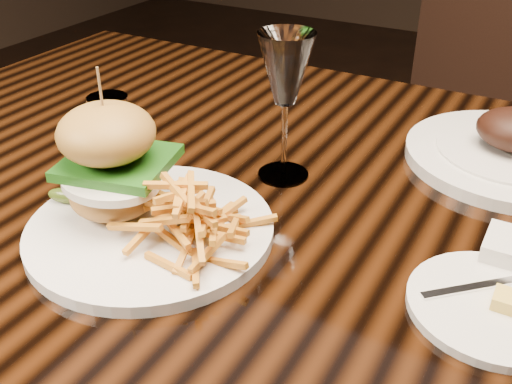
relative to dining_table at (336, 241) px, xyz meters
The scene contains 6 objects.
dining_table is the anchor object (origin of this frame).
burger_plate 0.29m from the dining_table, 129.83° to the right, with size 0.29×0.29×0.20m.
side_saucer 0.27m from the dining_table, 32.20° to the right, with size 0.17×0.17×0.02m.
wine_glass 0.24m from the dining_table, behind, with size 0.07×0.07×0.20m.
water_tumbler 0.38m from the dining_table, behind, with size 0.06×0.06×0.08m, color white.
chair_far 0.90m from the dining_table, 89.28° to the left, with size 0.57×0.57×0.95m.
Camera 1 is at (0.23, -0.65, 1.16)m, focal length 42.00 mm.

